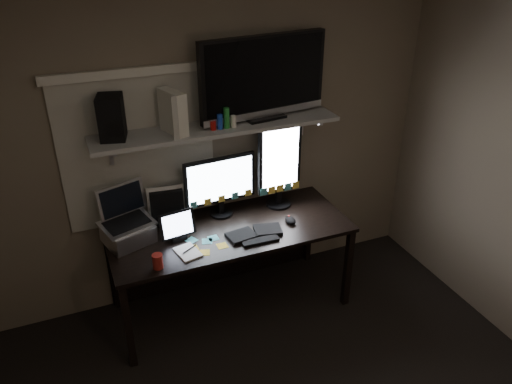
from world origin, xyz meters
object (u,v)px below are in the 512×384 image
monitor_landscape (220,186)px  tv (264,78)px  game_console (173,112)px  speaker (111,117)px  mouse (290,220)px  desk (225,240)px  keyboard (255,233)px  cup (158,261)px  monitor_portrait (279,165)px  laptop (126,219)px  tablet (177,225)px

monitor_landscape → tv: size_ratio=0.57×
game_console → speaker: 0.40m
monitor_landscape → mouse: bearing=-39.2°
desk → keyboard: bearing=-62.3°
desk → cup: (-0.61, -0.40, 0.23)m
mouse → monitor_portrait: bearing=85.3°
cup → monitor_landscape: bearing=39.5°
desk → tv: bearing=15.5°
monitor_portrait → cup: (-1.09, -0.47, -0.31)m
monitor_landscape → laptop: bearing=-173.7°
tablet → cup: 0.36m
monitor_portrait → speaker: 1.32m
desk → speaker: (-0.72, 0.11, 1.07)m
desk → speaker: bearing=171.6°
tablet → tv: tv is taller
keyboard → speaker: bearing=158.4°
monitor_portrait → mouse: size_ratio=6.27×
speaker → tablet: bearing=-20.5°
keyboard → speaker: speaker is taller
desk → keyboard: (0.14, -0.27, 0.19)m
keyboard → mouse: mouse is taller
cup → speaker: bearing=102.7°
laptop → game_console: size_ratio=1.35×
monitor_landscape → monitor_portrait: size_ratio=0.79×
desk → speaker: 1.30m
laptop → speaker: 0.71m
keyboard → cup: cup is taller
monitor_landscape → mouse: 0.60m
keyboard → speaker: 1.29m
keyboard → mouse: bearing=10.9°
desk → speaker: size_ratio=6.11×
tv → cup: bearing=-160.2°
cup → mouse: bearing=9.8°
monitor_portrait → tablet: (-0.88, -0.18, -0.24)m
desk → laptop: (-0.73, -0.03, 0.38)m
mouse → desk: bearing=155.8°
speaker → mouse: bearing=-1.7°
monitor_landscape → tablet: (-0.40, -0.22, -0.14)m
desk → tv: 1.28m
tv → speaker: 1.10m
monitor_landscape → laptop: 0.75m
monitor_portrait → game_console: (-0.81, -0.02, 0.54)m
keyboard → tablet: bearing=165.9°
keyboard → tv: bearing=60.9°
monitor_landscape → tablet: size_ratio=2.18×
laptop → monitor_landscape: bearing=-9.1°
game_console → speaker: game_console is taller
monitor_landscape → keyboard: (0.13, -0.37, -0.24)m
monitor_landscape → speaker: speaker is taller
monitor_portrait → laptop: monitor_portrait is taller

